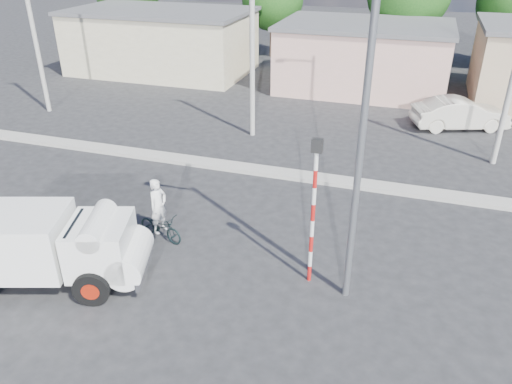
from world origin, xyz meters
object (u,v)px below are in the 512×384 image
(bicycle, at_px, (160,227))
(traffic_pole, at_px, (314,201))
(cyclist, at_px, (159,214))
(streetlight, at_px, (356,124))
(truck, at_px, (47,245))
(car_cream, at_px, (460,114))

(bicycle, relative_size, traffic_pole, 0.40)
(cyclist, bearing_deg, streetlight, -83.10)
(bicycle, height_order, traffic_pole, traffic_pole)
(traffic_pole, bearing_deg, bicycle, 172.62)
(truck, height_order, car_cream, truck)
(truck, distance_m, cyclist, 3.51)
(car_cream, bearing_deg, truck, 125.81)
(traffic_pole, bearing_deg, streetlight, -17.73)
(cyclist, bearing_deg, bicycle, 0.00)
(traffic_pole, bearing_deg, cyclist, 172.62)
(truck, height_order, bicycle, truck)
(cyclist, xyz_separation_m, streetlight, (6.01, -0.96, 4.04))
(streetlight, bearing_deg, bicycle, 170.96)
(bicycle, xyz_separation_m, cyclist, (0.00, 0.00, 0.46))
(bicycle, bearing_deg, streetlight, -83.10)
(truck, bearing_deg, car_cream, 38.20)
(bicycle, relative_size, car_cream, 0.37)
(cyclist, relative_size, car_cream, 0.39)
(truck, xyz_separation_m, car_cream, (11.40, 16.93, -0.46))
(bicycle, distance_m, traffic_pole, 5.55)
(car_cream, bearing_deg, cyclist, 125.35)
(car_cream, relative_size, streetlight, 0.52)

